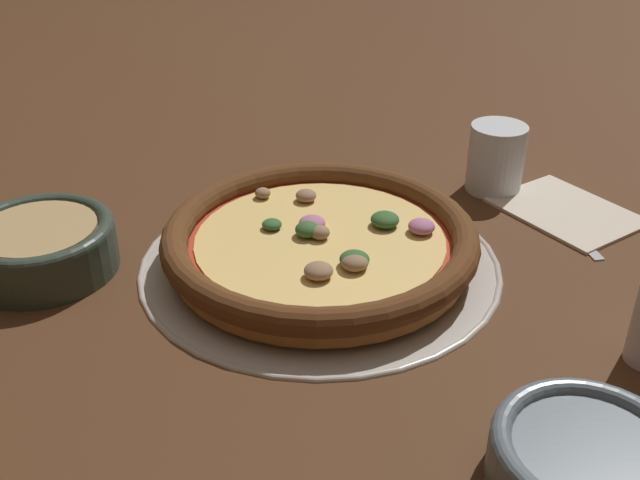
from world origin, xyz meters
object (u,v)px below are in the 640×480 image
pizza (320,241)px  bowl_far (588,462)px  bowl_near (40,245)px  drinking_cup (496,158)px  pizza_tray (320,261)px  fork (558,216)px  napkin (567,210)px

pizza → bowl_far: size_ratio=2.38×
bowl_near → drinking_cup: size_ratio=1.81×
pizza_tray → bowl_far: 0.36m
bowl_near → fork: bowl_near is taller
napkin → fork: napkin is taller
drinking_cup → napkin: 0.11m
fork → bowl_far: bearing=156.3°
pizza_tray → bowl_far: size_ratio=2.75×
pizza → napkin: bearing=89.8°
drinking_cup → pizza: bearing=-71.9°
pizza_tray → bowl_near: (-0.10, -0.28, 0.03)m
pizza → napkin: size_ratio=1.84×
bowl_far → drinking_cup: (-0.44, 0.21, 0.02)m
bowl_near → fork: 0.59m
pizza → fork: size_ratio=1.88×
napkin → fork: (0.00, -0.02, -0.00)m
pizza → bowl_near: bowl_near is taller
pizza_tray → pizza: size_ratio=1.15×
fork → pizza_tray: bearing=99.4°
pizza_tray → drinking_cup: size_ratio=4.49×
bowl_far → drinking_cup: drinking_cup is taller
bowl_far → napkin: bearing=144.1°
bowl_near → pizza_tray: bearing=70.8°
pizza_tray → fork: (0.01, 0.30, -0.00)m
bowl_near → napkin: size_ratio=0.86×
bowl_near → fork: (0.10, 0.58, -0.03)m
napkin → pizza_tray: bearing=-90.3°
pizza_tray → napkin: 0.32m
pizza → drinking_cup: (-0.09, 0.27, 0.01)m
pizza → bowl_near: (-0.10, -0.28, 0.00)m
pizza → bowl_far: bearing=10.6°
napkin → drinking_cup: bearing=-152.2°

